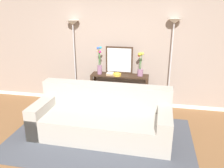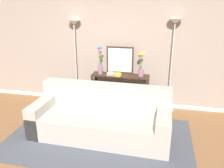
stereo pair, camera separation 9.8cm
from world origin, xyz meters
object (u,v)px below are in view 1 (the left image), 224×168
Objects in this scene: vase_short_flowers at (140,66)px; book_stack at (110,74)px; console_table at (120,86)px; fruit_bowl at (117,75)px; book_row_under_console at (105,104)px; floor_lamp_right at (173,40)px; couch at (102,119)px; floor_lamp_left at (74,39)px; vase_tall_flowers at (100,65)px; wall_mirror at (119,60)px.

vase_short_flowers is 2.95× the size of book_stack.
fruit_bowl is at bearing -113.87° from console_table.
console_table is at bearing -178.36° from vase_short_flowers.
book_stack is at bearing -32.44° from book_row_under_console.
floor_lamp_right reaches higher than book_stack.
couch is 1.49m from vase_short_flowers.
floor_lamp_left reaches higher than vase_tall_flowers.
couch is 1.22× the size of floor_lamp_right.
floor_lamp_right is 2.09m from book_row_under_console.
floor_lamp_left reaches higher than console_table.
vase_tall_flowers reaches higher than couch.
vase_tall_flowers is 1.68× the size of book_row_under_console.
vase_tall_flowers is at bearing -159.38° from wall_mirror.
book_row_under_console is (-0.30, -0.13, -1.05)m from wall_mirror.
fruit_bowl is 0.98× the size of book_stack.
couch is 1.26× the size of floor_lamp_left.
console_table is at bearing -0.00° from book_row_under_console.
floor_lamp_right is 5.43× the size of book_row_under_console.
vase_short_flowers is at bearing -169.03° from floor_lamp_right.
floor_lamp_left reaches higher than book_row_under_console.
console_table is 7.20× the size of book_stack.
floor_lamp_left is at bearing 179.63° from wall_mirror.
wall_mirror is 1.63× the size of book_row_under_console.
vase_tall_flowers is at bearing -176.66° from console_table.
book_row_under_console is (-0.21, 1.16, -0.25)m from couch.
book_row_under_console is at bearing 12.57° from vase_tall_flowers.
couch is at bearing -115.98° from vase_short_flowers.
fruit_bowl is (-0.01, -0.22, -0.27)m from wall_mirror.
vase_tall_flowers is 0.90m from vase_short_flowers.
console_table is 0.65m from vase_short_flowers.
vase_short_flowers is (0.57, 1.18, 0.72)m from couch.
couch is 1.20m from book_stack.
wall_mirror is at bearing 105.33° from console_table.
vase_short_flowers reaches higher than fruit_bowl.
wall_mirror is 1.10m from book_row_under_console.
floor_lamp_right is 1.50m from book_stack.
vase_tall_flowers is 0.32m from book_stack.
fruit_bowl is (0.09, 1.07, 0.53)m from couch.
floor_lamp_left is (-0.96, 1.30, 1.23)m from couch.
fruit_bowl is at bearing -9.09° from vase_tall_flowers.
fruit_bowl is at bearing -0.96° from book_stack.
vase_tall_flowers reaches higher than book_row_under_console.
vase_tall_flowers is (-0.32, 1.14, 0.71)m from couch.
console_table is 2.44× the size of vase_short_flowers.
book_row_under_console is at bearing -10.26° from floor_lamp_left.
wall_mirror is (-1.12, -0.01, -0.47)m from floor_lamp_right.
couch reaches higher than book_row_under_console.
vase_short_flowers is 1.40× the size of book_row_under_console.
wall_mirror reaches higher than book_stack.
floor_lamp_right is at bearing 10.03° from book_stack.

